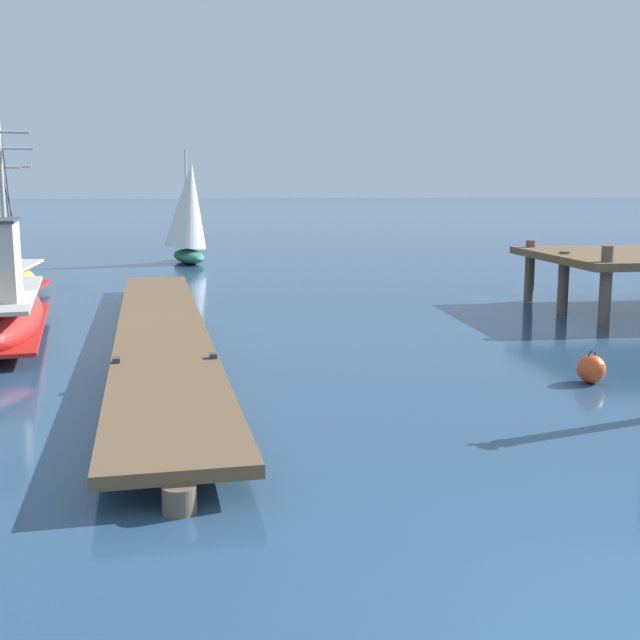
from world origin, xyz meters
TOP-DOWN VIEW (x-y plane):
  - floating_dock at (-4.26, 12.21)m, footprint 2.92×18.19m
  - fishing_boat_1 at (-7.68, 13.15)m, footprint 2.59×7.76m
  - mooring_buoy at (3.16, 7.78)m, footprint 0.49×0.49m
  - distant_sailboat at (-3.84, 30.15)m, footprint 2.51×3.73m

SIDE VIEW (x-z plane):
  - mooring_buoy at x=3.16m, z-range -0.03..0.52m
  - floating_dock at x=-4.26m, z-range 0.10..0.63m
  - fishing_boat_1 at x=-7.68m, z-range -2.70..4.31m
  - distant_sailboat at x=-3.84m, z-range -0.29..4.57m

